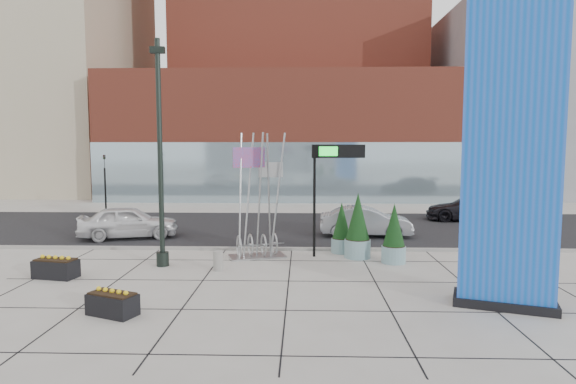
{
  "coord_description": "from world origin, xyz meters",
  "views": [
    {
      "loc": [
        1.46,
        -17.34,
        4.68
      ],
      "look_at": [
        0.89,
        2.0,
        2.83
      ],
      "focal_mm": 30.0,
      "sensor_mm": 36.0,
      "label": 1
    }
  ],
  "objects_px": {
    "blue_pylon": "(510,152)",
    "car_white_west": "(129,222)",
    "car_silver_mid": "(366,222)",
    "overhead_street_sign": "(334,161)",
    "public_art_sculpture": "(257,225)",
    "lamp_post": "(161,175)",
    "concrete_bollard": "(218,261)"
  },
  "relations": [
    {
      "from": "blue_pylon",
      "to": "car_white_west",
      "type": "xyz_separation_m",
      "value": [
        -14.75,
        10.01,
        -3.69
      ]
    },
    {
      "from": "lamp_post",
      "to": "car_white_west",
      "type": "relative_size",
      "value": 1.8
    },
    {
      "from": "lamp_post",
      "to": "car_white_west",
      "type": "bearing_deg",
      "value": 121.1
    },
    {
      "from": "lamp_post",
      "to": "public_art_sculpture",
      "type": "distance_m",
      "value": 4.5
    },
    {
      "from": "blue_pylon",
      "to": "concrete_bollard",
      "type": "xyz_separation_m",
      "value": [
        -9.09,
        3.81,
        -4.15
      ]
    },
    {
      "from": "overhead_street_sign",
      "to": "car_white_west",
      "type": "bearing_deg",
      "value": 153.49
    },
    {
      "from": "public_art_sculpture",
      "to": "concrete_bollard",
      "type": "height_order",
      "value": "public_art_sculpture"
    },
    {
      "from": "blue_pylon",
      "to": "lamp_post",
      "type": "distance_m",
      "value": 12.26
    },
    {
      "from": "blue_pylon",
      "to": "overhead_street_sign",
      "type": "bearing_deg",
      "value": 145.71
    },
    {
      "from": "blue_pylon",
      "to": "car_silver_mid",
      "type": "bearing_deg",
      "value": 122.91
    },
    {
      "from": "concrete_bollard",
      "to": "car_silver_mid",
      "type": "height_order",
      "value": "car_silver_mid"
    },
    {
      "from": "overhead_street_sign",
      "to": "car_white_west",
      "type": "height_order",
      "value": "overhead_street_sign"
    },
    {
      "from": "blue_pylon",
      "to": "car_silver_mid",
      "type": "relative_size",
      "value": 1.99
    },
    {
      "from": "overhead_street_sign",
      "to": "car_silver_mid",
      "type": "bearing_deg",
      "value": 60.73
    },
    {
      "from": "car_white_west",
      "to": "car_silver_mid",
      "type": "height_order",
      "value": "car_white_west"
    },
    {
      "from": "lamp_post",
      "to": "car_silver_mid",
      "type": "relative_size",
      "value": 1.86
    },
    {
      "from": "lamp_post",
      "to": "concrete_bollard",
      "type": "height_order",
      "value": "lamp_post"
    },
    {
      "from": "blue_pylon",
      "to": "car_white_west",
      "type": "relative_size",
      "value": 1.93
    },
    {
      "from": "blue_pylon",
      "to": "public_art_sculpture",
      "type": "distance_m",
      "value": 10.4
    },
    {
      "from": "concrete_bollard",
      "to": "car_white_west",
      "type": "relative_size",
      "value": 0.15
    },
    {
      "from": "concrete_bollard",
      "to": "overhead_street_sign",
      "type": "relative_size",
      "value": 0.16
    },
    {
      "from": "public_art_sculpture",
      "to": "car_silver_mid",
      "type": "height_order",
      "value": "public_art_sculpture"
    },
    {
      "from": "public_art_sculpture",
      "to": "car_white_west",
      "type": "xyz_separation_m",
      "value": [
        -6.93,
        3.91,
        -0.55
      ]
    },
    {
      "from": "blue_pylon",
      "to": "car_silver_mid",
      "type": "distance_m",
      "value": 11.76
    },
    {
      "from": "public_art_sculpture",
      "to": "car_silver_mid",
      "type": "bearing_deg",
      "value": 24.39
    },
    {
      "from": "overhead_street_sign",
      "to": "car_white_west",
      "type": "relative_size",
      "value": 0.98
    },
    {
      "from": "car_white_west",
      "to": "overhead_street_sign",
      "type": "bearing_deg",
      "value": -125.12
    },
    {
      "from": "public_art_sculpture",
      "to": "car_silver_mid",
      "type": "distance_m",
      "value": 7.05
    },
    {
      "from": "car_silver_mid",
      "to": "concrete_bollard",
      "type": "bearing_deg",
      "value": 139.99
    },
    {
      "from": "overhead_street_sign",
      "to": "concrete_bollard",
      "type": "bearing_deg",
      "value": -157.81
    },
    {
      "from": "overhead_street_sign",
      "to": "car_silver_mid",
      "type": "relative_size",
      "value": 1.01
    },
    {
      "from": "blue_pylon",
      "to": "public_art_sculpture",
      "type": "bearing_deg",
      "value": 161.31
    }
  ]
}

